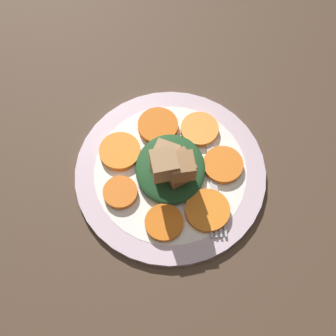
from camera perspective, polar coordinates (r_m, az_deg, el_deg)
The scene contains 11 objects.
table_slab at distance 71.45cm, azimuth 0.00°, elevation -1.07°, with size 120.00×120.00×2.00cm, color #4C3828.
plate at distance 70.07cm, azimuth 0.00°, elevation -0.56°, with size 28.52×28.52×1.05cm.
carrot_slice_0 at distance 72.45cm, azimuth 3.58°, elevation 4.73°, with size 5.85×5.85×0.95cm, color orange.
carrot_slice_1 at distance 72.65cm, azimuth -1.52°, elevation 5.16°, with size 6.28×6.28×0.95cm, color #D76115.
carrot_slice_2 at distance 70.87cm, azimuth -6.17°, elevation 2.03°, with size 6.25×6.25×0.95cm, color orange.
carrot_slice_3 at distance 68.01cm, azimuth -6.14°, elevation -2.98°, with size 5.01×5.01×0.95cm, color orange.
carrot_slice_4 at distance 66.01cm, azimuth -0.80°, elevation -6.68°, with size 5.44×5.44×0.95cm, color orange.
carrot_slice_5 at distance 66.82cm, azimuth 4.52°, elevation -5.19°, with size 6.40×6.40×0.95cm, color orange.
carrot_slice_6 at distance 69.88cm, azimuth 6.43°, elevation 0.38°, with size 5.97×5.97×0.95cm, color orange.
center_pile at distance 66.81cm, azimuth 0.10°, elevation 0.18°, with size 11.45×10.31×8.78cm.
fork at distance 69.11cm, azimuth 5.22°, elevation -1.25°, with size 19.12×2.84×0.40cm.
Camera 1 is at (-29.55, -0.36, 66.05)cm, focal length 50.00 mm.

